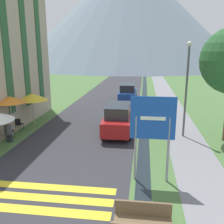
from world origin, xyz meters
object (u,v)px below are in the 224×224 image
road_sign (153,127)px  cafe_umbrella_rear_yellow (32,97)px  parked_car_far (128,93)px  streetlamp (187,82)px  cafe_chair_far_right (19,123)px  cafe_chair_middle (9,131)px  person_seated_far (9,131)px  cafe_umbrella_middle_orange (10,100)px  parked_car_near (119,118)px

road_sign → cafe_umbrella_rear_yellow: bearing=139.5°
parked_car_far → streetlamp: size_ratio=0.76×
cafe_chair_far_right → cafe_chair_middle: 1.45m
parked_car_far → person_seated_far: size_ratio=3.47×
cafe_chair_middle → streetlamp: bearing=11.6°
cafe_chair_middle → person_seated_far: (0.25, -0.43, 0.15)m
road_sign → person_seated_far: (-7.79, 3.28, -1.57)m
cafe_chair_far_right → cafe_umbrella_middle_orange: cafe_umbrella_middle_orange is taller
cafe_umbrella_rear_yellow → cafe_umbrella_middle_orange: bearing=-95.8°
streetlamp → road_sign: bearing=-110.3°
parked_car_near → streetlamp: size_ratio=0.82×
parked_car_near → parked_car_far: same height
streetlamp → cafe_chair_far_right: bearing=-177.7°
person_seated_far → streetlamp: streetlamp is taller
parked_car_near → cafe_chair_far_right: parked_car_near is taller
parked_car_far → person_seated_far: (-5.85, -11.86, -0.24)m
parked_car_near → person_seated_far: bearing=-157.1°
cafe_umbrella_middle_orange → road_sign: bearing=-27.7°
person_seated_far → streetlamp: (9.84, 2.28, 2.58)m
streetlamp → cafe_chair_middle: bearing=-169.6°
parked_car_near → person_seated_far: parked_car_near is taller
cafe_chair_far_right → cafe_chair_middle: (0.16, -1.44, 0.00)m
road_sign → cafe_umbrella_rear_yellow: 10.37m
cafe_chair_far_right → cafe_chair_middle: same height
parked_car_far → cafe_chair_far_right: 11.80m
parked_car_far → cafe_chair_middle: bearing=-118.1°
cafe_umbrella_middle_orange → cafe_chair_middle: bearing=-80.5°
parked_car_near → cafe_umbrella_middle_orange: size_ratio=1.87×
cafe_umbrella_middle_orange → person_seated_far: 1.88m
cafe_umbrella_rear_yellow → road_sign: bearing=-40.5°
road_sign → streetlamp: (2.05, 5.56, 1.01)m
road_sign → streetlamp: 6.01m
parked_car_far → cafe_chair_far_right: bearing=-122.1°
road_sign → person_seated_far: size_ratio=2.82×
road_sign → cafe_umbrella_middle_orange: size_ratio=1.40×
person_seated_far → parked_car_near: bearing=22.9°
parked_car_near → cafe_chair_far_right: 6.36m
cafe_chair_far_right → streetlamp: streetlamp is taller
road_sign → cafe_chair_middle: road_sign is taller
cafe_chair_far_right → cafe_umbrella_middle_orange: bearing=-63.4°
cafe_chair_far_right → cafe_umbrella_rear_yellow: cafe_umbrella_rear_yellow is taller
cafe_umbrella_rear_yellow → streetlamp: (9.94, -1.17, 1.30)m
cafe_chair_far_right → person_seated_far: (0.42, -1.87, 0.15)m
cafe_chair_middle → person_seated_far: 0.52m
cafe_chair_far_right → cafe_umbrella_middle_orange: (0.07, -0.89, 1.72)m
parked_car_far → cafe_umbrella_rear_yellow: (-5.95, -8.41, 1.04)m
cafe_umbrella_rear_yellow → streetlamp: 10.09m
road_sign → streetlamp: streetlamp is taller
road_sign → parked_car_far: 15.32m
cafe_umbrella_middle_orange → cafe_umbrella_rear_yellow: 2.50m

